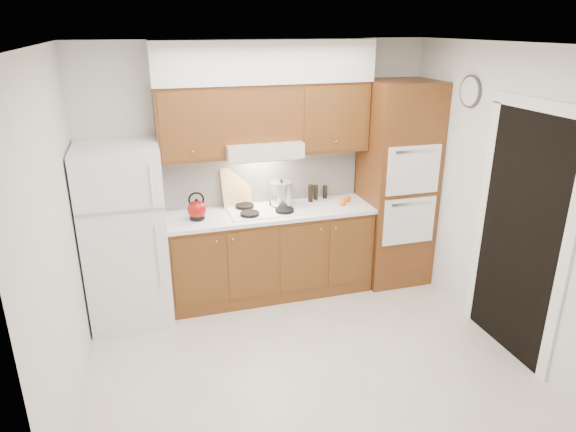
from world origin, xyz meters
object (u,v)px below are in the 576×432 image
object	(u,v)px
kettle	(197,210)
stock_pot	(281,193)
oven_cabinet	(396,185)
fridge	(125,235)

from	to	relation	value
kettle	stock_pot	distance (m)	0.90
oven_cabinet	kettle	size ratio (longest dim) A/B	11.99
stock_pot	kettle	bearing A→B (deg)	-171.99
oven_cabinet	stock_pot	distance (m)	1.27
fridge	stock_pot	distance (m)	1.60
stock_pot	oven_cabinet	bearing A→B (deg)	-4.42
kettle	oven_cabinet	bearing A→B (deg)	16.12
fridge	oven_cabinet	size ratio (longest dim) A/B	0.78
fridge	stock_pot	bearing A→B (deg)	4.81
kettle	fridge	bearing A→B (deg)	-163.98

